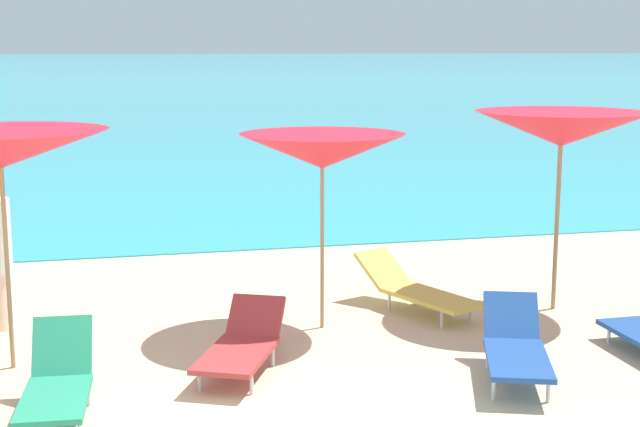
% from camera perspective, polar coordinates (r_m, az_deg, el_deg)
% --- Properties ---
extents(ground_plane, '(50.00, 100.00, 0.30)m').
position_cam_1_polar(ground_plane, '(16.56, -10.72, -1.08)').
color(ground_plane, beige).
extents(ocean_water, '(650.00, 440.00, 0.02)m').
position_cam_1_polar(ocean_water, '(233.56, -13.64, 9.28)').
color(ocean_water, '#2DADBC').
rests_on(ocean_water, ground_plane).
extents(umbrella_2, '(2.18, 2.18, 2.32)m').
position_cam_1_polar(umbrella_2, '(9.04, -19.35, 3.79)').
color(umbrella_2, '#9E7F59').
rests_on(umbrella_2, ground_plane).
extents(umbrella_3, '(1.85, 1.85, 2.16)m').
position_cam_1_polar(umbrella_3, '(9.84, 0.14, 3.91)').
color(umbrella_3, '#9E7F59').
rests_on(umbrella_3, ground_plane).
extents(umbrella_4, '(2.22, 2.22, 2.35)m').
position_cam_1_polar(umbrella_4, '(10.92, 14.83, 5.11)').
color(umbrella_4, '#9E7F59').
rests_on(umbrella_4, ground_plane).
extents(lounge_chair_1, '(1.02, 1.59, 0.66)m').
position_cam_1_polar(lounge_chair_1, '(8.83, 12.11, -8.09)').
color(lounge_chair_1, '#1E478C').
rests_on(lounge_chair_1, ground_plane).
extents(lounge_chair_2, '(0.63, 1.35, 0.72)m').
position_cam_1_polar(lounge_chair_2, '(8.10, -16.09, -10.04)').
color(lounge_chair_2, '#268C66').
rests_on(lounge_chair_2, ground_plane).
extents(lounge_chair_3, '(1.16, 1.83, 0.60)m').
position_cam_1_polar(lounge_chair_3, '(10.82, 6.00, -4.68)').
color(lounge_chair_3, '#D8BF4C').
rests_on(lounge_chair_3, ground_plane).
extents(lounge_chair_7, '(1.11, 1.51, 0.60)m').
position_cam_1_polar(lounge_chair_7, '(8.83, -4.90, -8.12)').
color(lounge_chair_7, '#A53333').
rests_on(lounge_chair_7, ground_plane).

